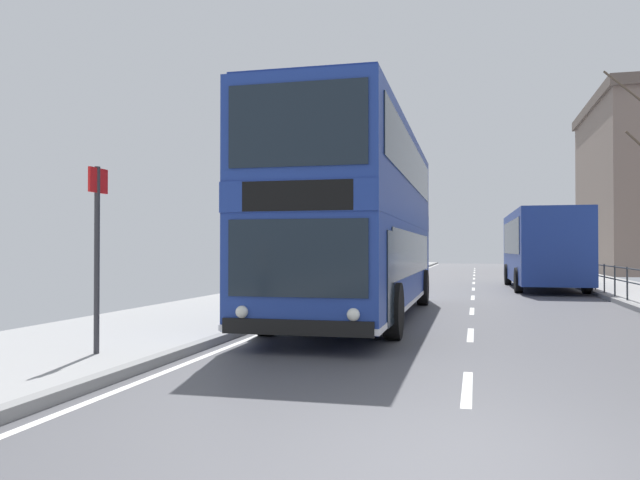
# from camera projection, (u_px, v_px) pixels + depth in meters

# --- Properties ---
(ground) EXTENTS (15.80, 140.00, 0.20)m
(ground) POSITION_uv_depth(u_px,v_px,m) (372.00, 447.00, 5.11)
(ground) COLOR #4D4D52
(double_decker_bus_main) EXTENTS (2.79, 11.58, 4.51)m
(double_decker_bus_main) POSITION_uv_depth(u_px,v_px,m) (360.00, 220.00, 15.21)
(double_decker_bus_main) COLOR navy
(double_decker_bus_main) RESTS_ON ground
(background_bus_far_lane) EXTENTS (2.85, 9.47, 3.19)m
(background_bus_far_lane) POSITION_uv_depth(u_px,v_px,m) (542.00, 247.00, 26.44)
(background_bus_far_lane) COLOR navy
(background_bus_far_lane) RESTS_ON ground
(bus_stop_sign_near) EXTENTS (0.08, 0.44, 2.71)m
(bus_stop_sign_near) POSITION_uv_depth(u_px,v_px,m) (97.00, 239.00, 9.14)
(bus_stop_sign_near) COLOR #2D2D33
(bus_stop_sign_near) RESTS_ON ground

